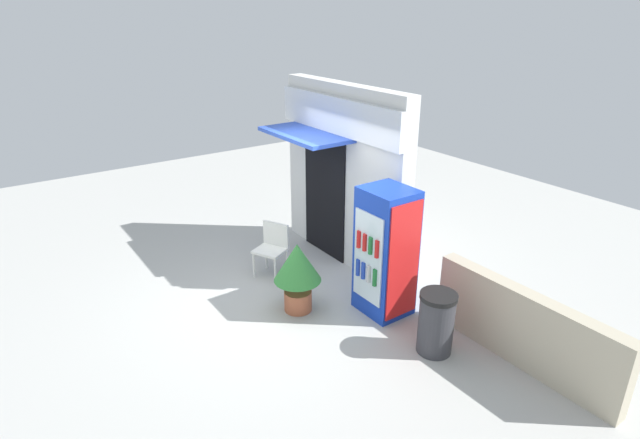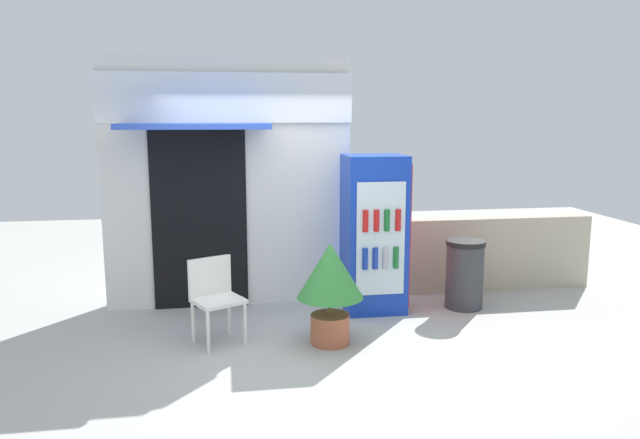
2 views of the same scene
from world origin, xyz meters
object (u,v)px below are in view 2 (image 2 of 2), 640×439
object	(u,v)px
plastic_chair	(215,293)
drink_cooler	(375,234)
potted_plant_near_shop	(330,280)
trash_bin	(465,274)

from	to	relation	value
plastic_chair	drink_cooler	bearing A→B (deg)	21.67
drink_cooler	potted_plant_near_shop	world-z (taller)	drink_cooler
drink_cooler	potted_plant_near_shop	bearing A→B (deg)	-125.24
plastic_chair	trash_bin	bearing A→B (deg)	12.06
drink_cooler	potted_plant_near_shop	xyz separation A→B (m)	(-0.69, -0.98, -0.25)
drink_cooler	plastic_chair	size ratio (longest dim) A/B	2.14
plastic_chair	potted_plant_near_shop	world-z (taller)	potted_plant_near_shop
trash_bin	potted_plant_near_shop	bearing A→B (deg)	-153.61
drink_cooler	plastic_chair	bearing A→B (deg)	-158.33
drink_cooler	plastic_chair	world-z (taller)	drink_cooler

